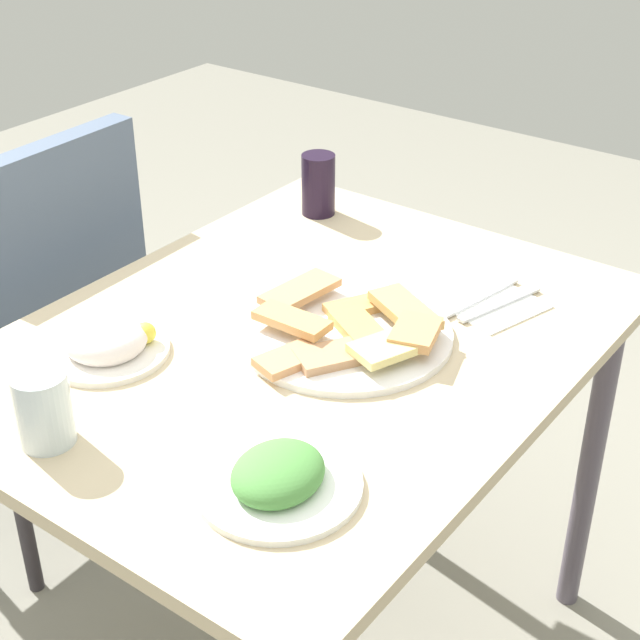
# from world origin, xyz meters

# --- Properties ---
(dining_table) EXTENTS (1.04, 0.80, 0.75)m
(dining_table) POSITION_xyz_m (0.00, 0.00, 0.66)
(dining_table) COLOR beige
(dining_table) RESTS_ON ground_plane
(dining_chair) EXTENTS (0.43, 0.44, 0.94)m
(dining_chair) POSITION_xyz_m (-0.00, 0.69, 0.54)
(dining_chair) COLOR #4E5E76
(dining_chair) RESTS_ON ground_plane
(pide_platter) EXTENTS (0.35, 0.34, 0.05)m
(pide_platter) POSITION_xyz_m (0.03, -0.06, 0.76)
(pide_platter) COLOR white
(pide_platter) RESTS_ON dining_table
(salad_plate_greens) EXTENTS (0.19, 0.19, 0.06)m
(salad_plate_greens) POSITION_xyz_m (-0.22, 0.21, 0.77)
(salad_plate_greens) COLOR white
(salad_plate_greens) RESTS_ON dining_table
(salad_plate_rice) EXTENTS (0.21, 0.21, 0.05)m
(salad_plate_rice) POSITION_xyz_m (-0.31, -0.20, 0.76)
(salad_plate_rice) COLOR white
(salad_plate_rice) RESTS_ON dining_table
(soda_can) EXTENTS (0.09, 0.09, 0.12)m
(soda_can) POSITION_xyz_m (0.39, 0.26, 0.81)
(soda_can) COLOR black
(soda_can) RESTS_ON dining_table
(drinking_glass) EXTENTS (0.07, 0.07, 0.11)m
(drinking_glass) POSITION_xyz_m (-0.42, 0.11, 0.80)
(drinking_glass) COLOR silver
(drinking_glass) RESTS_ON dining_table
(paper_napkin) EXTENTS (0.18, 0.18, 0.00)m
(paper_napkin) POSITION_xyz_m (0.27, -0.19, 0.75)
(paper_napkin) COLOR white
(paper_napkin) RESTS_ON dining_table
(fork) EXTENTS (0.18, 0.07, 0.00)m
(fork) POSITION_xyz_m (0.27, -0.20, 0.75)
(fork) COLOR silver
(fork) RESTS_ON paper_napkin
(spoon) EXTENTS (0.19, 0.05, 0.00)m
(spoon) POSITION_xyz_m (0.27, -0.17, 0.75)
(spoon) COLOR silver
(spoon) RESTS_ON paper_napkin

